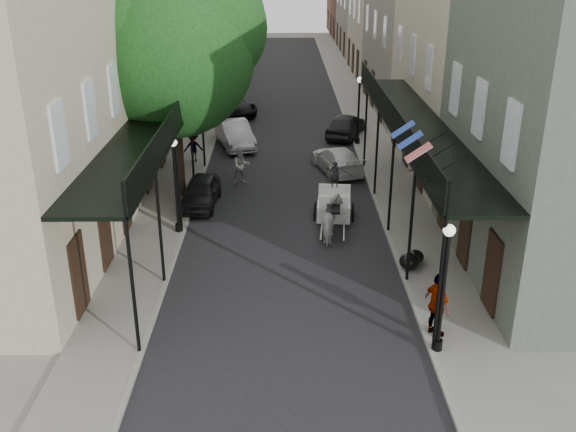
{
  "coord_description": "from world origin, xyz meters",
  "views": [
    {
      "loc": [
        -0.09,
        -16.68,
        10.22
      ],
      "look_at": [
        0.09,
        3.92,
        1.6
      ],
      "focal_mm": 40.0,
      "sensor_mm": 36.0,
      "label": 1
    }
  ],
  "objects_px": {
    "horse": "(333,220)",
    "pedestrian_sidewalk_right": "(438,305)",
    "car_left_far": "(229,104)",
    "car_right_far": "(346,125)",
    "lamppost_left": "(176,184)",
    "car_left_mid": "(235,134)",
    "car_left_near": "(201,192)",
    "tree_far": "(214,26)",
    "pedestrian_sidewalk_left": "(193,147)",
    "carriage": "(334,192)",
    "pedestrian_walking": "(242,166)",
    "lamppost_right_near": "(443,287)",
    "lamppost_right_far": "(359,109)",
    "tree_near": "(182,47)",
    "car_right_near": "(337,160)"
  },
  "relations": [
    {
      "from": "lamppost_right_near",
      "to": "car_right_near",
      "type": "distance_m",
      "value": 15.62
    },
    {
      "from": "lamppost_right_far",
      "to": "tree_near",
      "type": "bearing_deg",
      "value": -136.69
    },
    {
      "from": "horse",
      "to": "pedestrian_sidewalk_right",
      "type": "distance_m",
      "value": 7.18
    },
    {
      "from": "car_left_mid",
      "to": "tree_far",
      "type": "bearing_deg",
      "value": 87.32
    },
    {
      "from": "car_left_far",
      "to": "car_right_far",
      "type": "height_order",
      "value": "car_left_far"
    },
    {
      "from": "lamppost_right_near",
      "to": "car_right_far",
      "type": "height_order",
      "value": "lamppost_right_near"
    },
    {
      "from": "lamppost_right_near",
      "to": "lamppost_right_far",
      "type": "bearing_deg",
      "value": 90.0
    },
    {
      "from": "tree_far",
      "to": "lamppost_right_far",
      "type": "distance_m",
      "value": 11.05
    },
    {
      "from": "pedestrian_walking",
      "to": "tree_far",
      "type": "bearing_deg",
      "value": 78.81
    },
    {
      "from": "car_left_near",
      "to": "car_right_far",
      "type": "height_order",
      "value": "car_right_far"
    },
    {
      "from": "pedestrian_sidewalk_right",
      "to": "car_left_mid",
      "type": "bearing_deg",
      "value": -0.68
    },
    {
      "from": "lamppost_right_far",
      "to": "lamppost_right_near",
      "type": "bearing_deg",
      "value": -90.0
    },
    {
      "from": "lamppost_right_near",
      "to": "car_right_far",
      "type": "bearing_deg",
      "value": 91.32
    },
    {
      "from": "horse",
      "to": "car_left_far",
      "type": "distance_m",
      "value": 20.58
    },
    {
      "from": "tree_far",
      "to": "pedestrian_sidewalk_left",
      "type": "height_order",
      "value": "tree_far"
    },
    {
      "from": "pedestrian_sidewalk_right",
      "to": "car_left_far",
      "type": "relative_size",
      "value": 0.37
    },
    {
      "from": "tree_near",
      "to": "car_left_mid",
      "type": "relative_size",
      "value": 2.22
    },
    {
      "from": "tree_near",
      "to": "car_right_far",
      "type": "relative_size",
      "value": 2.35
    },
    {
      "from": "car_left_far",
      "to": "car_right_far",
      "type": "distance_m",
      "value": 9.1
    },
    {
      "from": "horse",
      "to": "carriage",
      "type": "distance_m",
      "value": 2.44
    },
    {
      "from": "car_left_mid",
      "to": "carriage",
      "type": "bearing_deg",
      "value": -80.51
    },
    {
      "from": "tree_near",
      "to": "horse",
      "type": "xyz_separation_m",
      "value": [
        6.0,
        -4.7,
        -5.71
      ]
    },
    {
      "from": "car_left_mid",
      "to": "car_right_near",
      "type": "xyz_separation_m",
      "value": [
        5.32,
        -4.32,
        -0.11
      ]
    },
    {
      "from": "tree_far",
      "to": "horse",
      "type": "distance_m",
      "value": 20.29
    },
    {
      "from": "lamppost_right_near",
      "to": "pedestrian_walking",
      "type": "bearing_deg",
      "value": 113.97
    },
    {
      "from": "pedestrian_sidewalk_left",
      "to": "pedestrian_sidewalk_right",
      "type": "relative_size",
      "value": 0.79
    },
    {
      "from": "pedestrian_sidewalk_right",
      "to": "car_left_mid",
      "type": "xyz_separation_m",
      "value": [
        -6.92,
        19.08,
        -0.36
      ]
    },
    {
      "from": "pedestrian_sidewalk_right",
      "to": "car_left_near",
      "type": "relative_size",
      "value": 0.54
    },
    {
      "from": "lamppost_right_near",
      "to": "lamppost_right_far",
      "type": "xyz_separation_m",
      "value": [
        0.0,
        20.0,
        0.0
      ]
    },
    {
      "from": "horse",
      "to": "lamppost_left",
      "type": "bearing_deg",
      "value": 0.49
    },
    {
      "from": "horse",
      "to": "pedestrian_sidewalk_right",
      "type": "height_order",
      "value": "pedestrian_sidewalk_right"
    },
    {
      "from": "pedestrian_sidewalk_left",
      "to": "lamppost_right_near",
      "type": "bearing_deg",
      "value": 104.57
    },
    {
      "from": "lamppost_right_near",
      "to": "car_right_far",
      "type": "relative_size",
      "value": 0.91
    },
    {
      "from": "lamppost_right_near",
      "to": "car_right_near",
      "type": "height_order",
      "value": "lamppost_right_near"
    },
    {
      "from": "tree_near",
      "to": "horse",
      "type": "bearing_deg",
      "value": -38.06
    },
    {
      "from": "tree_near",
      "to": "lamppost_right_far",
      "type": "xyz_separation_m",
      "value": [
        8.3,
        7.82,
        -4.44
      ]
    },
    {
      "from": "lamppost_right_near",
      "to": "pedestrian_sidewalk_right",
      "type": "height_order",
      "value": "lamppost_right_near"
    },
    {
      "from": "tree_far",
      "to": "lamppost_left",
      "type": "relative_size",
      "value": 2.32
    },
    {
      "from": "lamppost_left",
      "to": "pedestrian_walking",
      "type": "height_order",
      "value": "lamppost_left"
    },
    {
      "from": "lamppost_left",
      "to": "pedestrian_sidewalk_right",
      "type": "bearing_deg",
      "value": -41.24
    },
    {
      "from": "pedestrian_sidewalk_left",
      "to": "carriage",
      "type": "bearing_deg",
      "value": 121.2
    },
    {
      "from": "tree_near",
      "to": "lamppost_right_far",
      "type": "relative_size",
      "value": 2.6
    },
    {
      "from": "horse",
      "to": "carriage",
      "type": "height_order",
      "value": "carriage"
    },
    {
      "from": "lamppost_right_near",
      "to": "horse",
      "type": "bearing_deg",
      "value": 107.09
    },
    {
      "from": "car_left_far",
      "to": "car_right_far",
      "type": "bearing_deg",
      "value": -62.63
    },
    {
      "from": "lamppost_right_far",
      "to": "horse",
      "type": "distance_m",
      "value": 12.79
    },
    {
      "from": "horse",
      "to": "pedestrian_sidewalk_left",
      "type": "relative_size",
      "value": 1.22
    },
    {
      "from": "carriage",
      "to": "pedestrian_walking",
      "type": "distance_m",
      "value": 5.55
    },
    {
      "from": "car_left_mid",
      "to": "car_left_near",
      "type": "bearing_deg",
      "value": -111.86
    },
    {
      "from": "tree_near",
      "to": "pedestrian_sidewalk_right",
      "type": "relative_size",
      "value": 5.02
    }
  ]
}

